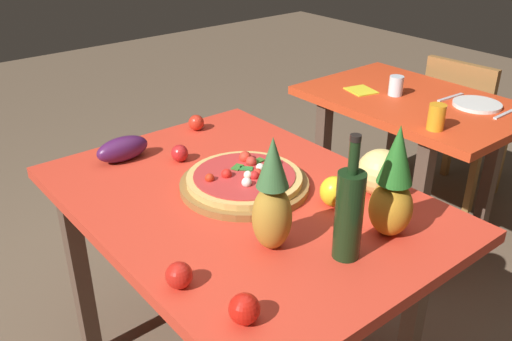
{
  "coord_description": "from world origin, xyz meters",
  "views": [
    {
      "loc": [
        1.25,
        -0.96,
        1.67
      ],
      "look_at": [
        -0.04,
        0.09,
        0.82
      ],
      "focal_mm": 38.75,
      "sensor_mm": 36.0,
      "label": 1
    }
  ],
  "objects_px": {
    "pizza": "(245,177)",
    "tomato_at_corner": "(196,123)",
    "eggplant": "(123,149)",
    "dinner_plate": "(477,104)",
    "fork_utensil": "(451,97)",
    "pizza_board": "(244,185)",
    "wine_bottle": "(349,213)",
    "bell_pepper": "(334,191)",
    "tomato_beside_pepper": "(180,153)",
    "pineapple_right": "(393,188)",
    "pineapple_left": "(272,200)",
    "drinking_glass_water": "(396,86)",
    "dining_chair": "(462,122)",
    "drinking_glass_juice": "(436,117)",
    "display_table": "(243,219)",
    "tomato_by_bottle": "(244,309)",
    "knife_utensil": "(505,114)",
    "tomato_near_board": "(179,275)",
    "melon": "(380,173)",
    "napkin_folded": "(361,91)",
    "background_table": "(411,122)"
  },
  "relations": [
    {
      "from": "pineapple_left",
      "to": "fork_utensil",
      "type": "xyz_separation_m",
      "value": [
        -0.4,
        1.47,
        -0.15
      ]
    },
    {
      "from": "pizza_board",
      "to": "eggplant",
      "type": "bearing_deg",
      "value": -154.56
    },
    {
      "from": "wine_bottle",
      "to": "dinner_plate",
      "type": "relative_size",
      "value": 1.64
    },
    {
      "from": "pineapple_right",
      "to": "pineapple_left",
      "type": "bearing_deg",
      "value": -117.58
    },
    {
      "from": "dinner_plate",
      "to": "tomato_by_bottle",
      "type": "bearing_deg",
      "value": -75.41
    },
    {
      "from": "dining_chair",
      "to": "tomato_near_board",
      "type": "height_order",
      "value": "dining_chair"
    },
    {
      "from": "pizza_board",
      "to": "melon",
      "type": "bearing_deg",
      "value": 46.12
    },
    {
      "from": "eggplant",
      "to": "tomato_near_board",
      "type": "xyz_separation_m",
      "value": [
        0.76,
        -0.23,
        -0.01
      ]
    },
    {
      "from": "background_table",
      "to": "fork_utensil",
      "type": "xyz_separation_m",
      "value": [
        0.11,
        0.14,
        0.13
      ]
    },
    {
      "from": "tomato_by_bottle",
      "to": "drinking_glass_juice",
      "type": "distance_m",
      "value": 1.39
    },
    {
      "from": "tomato_near_board",
      "to": "drinking_glass_water",
      "type": "height_order",
      "value": "drinking_glass_water"
    },
    {
      "from": "tomato_at_corner",
      "to": "dinner_plate",
      "type": "relative_size",
      "value": 0.3
    },
    {
      "from": "display_table",
      "to": "tomato_near_board",
      "type": "height_order",
      "value": "tomato_near_board"
    },
    {
      "from": "tomato_at_corner",
      "to": "knife_utensil",
      "type": "relative_size",
      "value": 0.36
    },
    {
      "from": "pizza_board",
      "to": "drinking_glass_water",
      "type": "relative_size",
      "value": 4.58
    },
    {
      "from": "eggplant",
      "to": "dinner_plate",
      "type": "relative_size",
      "value": 0.91
    },
    {
      "from": "pineapple_right",
      "to": "tomato_near_board",
      "type": "xyz_separation_m",
      "value": [
        -0.18,
        -0.6,
        -0.12
      ]
    },
    {
      "from": "eggplant",
      "to": "pineapple_right",
      "type": "bearing_deg",
      "value": 21.81
    },
    {
      "from": "display_table",
      "to": "drinking_glass_water",
      "type": "bearing_deg",
      "value": 104.88
    },
    {
      "from": "eggplant",
      "to": "tomato_beside_pepper",
      "type": "bearing_deg",
      "value": 48.62
    },
    {
      "from": "eggplant",
      "to": "wine_bottle",
      "type": "bearing_deg",
      "value": 11.8
    },
    {
      "from": "tomato_at_corner",
      "to": "dinner_plate",
      "type": "height_order",
      "value": "tomato_at_corner"
    },
    {
      "from": "knife_utensil",
      "to": "dinner_plate",
      "type": "bearing_deg",
      "value": 179.26
    },
    {
      "from": "dining_chair",
      "to": "drinking_glass_juice",
      "type": "xyz_separation_m",
      "value": [
        0.35,
        -0.83,
        0.34
      ]
    },
    {
      "from": "drinking_glass_juice",
      "to": "fork_utensil",
      "type": "relative_size",
      "value": 0.61
    },
    {
      "from": "display_table",
      "to": "wine_bottle",
      "type": "relative_size",
      "value": 3.64
    },
    {
      "from": "fork_utensil",
      "to": "knife_utensil",
      "type": "xyz_separation_m",
      "value": [
        0.28,
        0.0,
        0.0
      ]
    },
    {
      "from": "dinner_plate",
      "to": "napkin_folded",
      "type": "bearing_deg",
      "value": -152.09
    },
    {
      "from": "fork_utensil",
      "to": "pizza_board",
      "type": "bearing_deg",
      "value": -82.74
    },
    {
      "from": "display_table",
      "to": "pineapple_right",
      "type": "relative_size",
      "value": 3.85
    },
    {
      "from": "display_table",
      "to": "drinking_glass_water",
      "type": "distance_m",
      "value": 1.24
    },
    {
      "from": "tomato_at_corner",
      "to": "bell_pepper",
      "type": "bearing_deg",
      "value": 0.13
    },
    {
      "from": "fork_utensil",
      "to": "napkin_folded",
      "type": "bearing_deg",
      "value": -139.42
    },
    {
      "from": "tomato_by_bottle",
      "to": "eggplant",
      "type": "bearing_deg",
      "value": 169.33
    },
    {
      "from": "display_table",
      "to": "drinking_glass_water",
      "type": "height_order",
      "value": "drinking_glass_water"
    },
    {
      "from": "tomato_at_corner",
      "to": "napkin_folded",
      "type": "xyz_separation_m",
      "value": [
        0.1,
        0.91,
        -0.03
      ]
    },
    {
      "from": "bell_pepper",
      "to": "tomato_beside_pepper",
      "type": "relative_size",
      "value": 1.57
    },
    {
      "from": "pizza",
      "to": "napkin_folded",
      "type": "xyz_separation_m",
      "value": [
        -0.42,
        1.06,
        -0.04
      ]
    },
    {
      "from": "wine_bottle",
      "to": "tomato_near_board",
      "type": "distance_m",
      "value": 0.47
    },
    {
      "from": "pizza_board",
      "to": "tomato_at_corner",
      "type": "height_order",
      "value": "tomato_at_corner"
    },
    {
      "from": "dining_chair",
      "to": "pineapple_left",
      "type": "height_order",
      "value": "pineapple_left"
    },
    {
      "from": "tomato_at_corner",
      "to": "drinking_glass_water",
      "type": "height_order",
      "value": "drinking_glass_water"
    },
    {
      "from": "tomato_by_bottle",
      "to": "drinking_glass_water",
      "type": "height_order",
      "value": "drinking_glass_water"
    },
    {
      "from": "pizza",
      "to": "tomato_near_board",
      "type": "distance_m",
      "value": 0.54
    },
    {
      "from": "pizza_board",
      "to": "dinner_plate",
      "type": "bearing_deg",
      "value": 87.38
    },
    {
      "from": "pizza",
      "to": "tomato_at_corner",
      "type": "relative_size",
      "value": 5.95
    },
    {
      "from": "pineapple_left",
      "to": "drinking_glass_juice",
      "type": "xyz_separation_m",
      "value": [
        -0.22,
        1.08,
        -0.1
      ]
    },
    {
      "from": "pizza_board",
      "to": "napkin_folded",
      "type": "xyz_separation_m",
      "value": [
        -0.42,
        1.07,
        -0.01
      ]
    },
    {
      "from": "display_table",
      "to": "eggplant",
      "type": "bearing_deg",
      "value": -160.32
    },
    {
      "from": "pizza_board",
      "to": "tomato_beside_pepper",
      "type": "relative_size",
      "value": 6.85
    }
  ]
}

